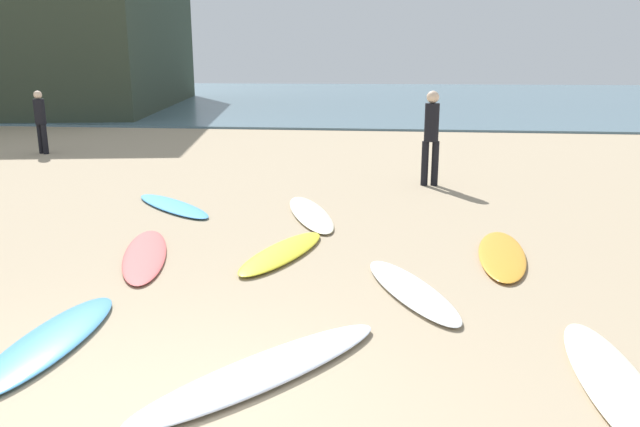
{
  "coord_description": "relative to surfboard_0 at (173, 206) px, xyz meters",
  "views": [
    {
      "loc": [
        1.7,
        -3.21,
        2.44
      ],
      "look_at": [
        0.72,
        5.18,
        0.3
      ],
      "focal_mm": 34.2,
      "sensor_mm": 36.0,
      "label": 1
    }
  ],
  "objects": [
    {
      "name": "surfboard_2",
      "position": [
        2.39,
        -0.26,
        0.0
      ],
      "size": [
        1.29,
        2.51,
        0.07
      ],
      "primitive_type": "ellipsoid",
      "rotation": [
        0.0,
        0.0,
        3.46
      ],
      "color": "#EEE9C7",
      "rests_on": "ground_plane"
    },
    {
      "name": "surfboard_7",
      "position": [
        5.09,
        -2.09,
        0.0
      ],
      "size": [
        0.82,
        2.18,
        0.08
      ],
      "primitive_type": "ellipsoid",
      "rotation": [
        0.0,
        0.0,
        3.02
      ],
      "color": "orange",
      "rests_on": "ground_plane"
    },
    {
      "name": "surfboard_5",
      "position": [
        5.4,
        -5.2,
        -0.0
      ],
      "size": [
        0.54,
        2.14,
        0.07
      ],
      "primitive_type": "ellipsoid",
      "rotation": [
        0.0,
        0.0,
        3.12
      ],
      "color": "#F2E2C1",
      "rests_on": "ground_plane"
    },
    {
      "name": "beachgoer_near",
      "position": [
        4.43,
        2.42,
        1.01
      ],
      "size": [
        0.34,
        0.3,
        1.86
      ],
      "rotation": [
        0.0,
        0.0,
        3.23
      ],
      "color": "black",
      "rests_on": "ground_plane"
    },
    {
      "name": "surfboard_6",
      "position": [
        2.31,
        -2.33,
        0.01
      ],
      "size": [
        1.12,
        2.07,
        0.08
      ],
      "primitive_type": "ellipsoid",
      "rotation": [
        0.0,
        0.0,
        2.83
      ],
      "color": "yellow",
      "rests_on": "ground_plane"
    },
    {
      "name": "surfboard_8",
      "position": [
        0.72,
        -5.06,
        0.01
      ],
      "size": [
        0.62,
        2.02,
        0.08
      ],
      "primitive_type": "ellipsoid",
      "rotation": [
        0.0,
        0.0,
        -0.03
      ],
      "color": "#519FE1",
      "rests_on": "ground_plane"
    },
    {
      "name": "beachgoer_mid",
      "position": [
        -5.53,
        5.48,
        0.88
      ],
      "size": [
        0.38,
        0.38,
        1.65
      ],
      "rotation": [
        0.0,
        0.0,
        5.79
      ],
      "color": "black",
      "rests_on": "ground_plane"
    },
    {
      "name": "ocean_water",
      "position": [
        1.94,
        31.82,
        0.01
      ],
      "size": [
        120.0,
        40.0,
        0.08
      ],
      "primitive_type": "cube",
      "color": "slate",
      "rests_on": "ground_plane"
    },
    {
      "name": "surfboard_4",
      "position": [
        2.71,
        -5.37,
        0.01
      ],
      "size": [
        1.97,
        2.19,
        0.09
      ],
      "primitive_type": "ellipsoid",
      "rotation": [
        0.0,
        0.0,
        2.44
      ],
      "color": "white",
      "rests_on": "ground_plane"
    },
    {
      "name": "surfboard_3",
      "position": [
        3.91,
        -3.46,
        0.0
      ],
      "size": [
        1.26,
        2.03,
        0.08
      ],
      "primitive_type": "ellipsoid",
      "rotation": [
        0.0,
        0.0,
        0.41
      ],
      "color": "white",
      "rests_on": "ground_plane"
    },
    {
      "name": "surfboard_1",
      "position": [
        0.58,
        -2.6,
        -0.0
      ],
      "size": [
        1.22,
        2.32,
        0.06
      ],
      "primitive_type": "ellipsoid",
      "rotation": [
        0.0,
        0.0,
        0.32
      ],
      "color": "#D75654",
      "rests_on": "ground_plane"
    },
    {
      "name": "surfboard_0",
      "position": [
        0.0,
        0.0,
        0.0
      ],
      "size": [
        2.0,
        1.94,
        0.07
      ],
      "primitive_type": "ellipsoid",
      "rotation": [
        0.0,
        0.0,
        0.81
      ],
      "color": "#4398E5",
      "rests_on": "ground_plane"
    }
  ]
}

